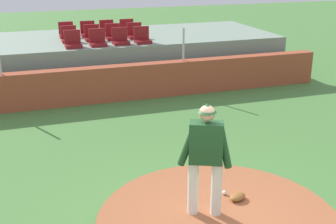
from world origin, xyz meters
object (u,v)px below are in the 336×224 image
Objects in this scene: stadium_chair_5 at (92,36)px; stadium_chair_7 at (135,33)px; stadium_chair_2 at (120,39)px; stadium_chair_4 at (69,37)px; stadium_chair_8 at (66,32)px; stadium_chair_10 at (107,30)px; stadium_chair_1 at (98,41)px; stadium_chair_0 at (73,42)px; baseball at (224,193)px; stadium_chair_11 at (127,29)px; pitcher at (206,152)px; stadium_chair_6 at (113,35)px; stadium_chair_3 at (142,38)px; stadium_chair_9 at (88,32)px; fielding_glove at (238,197)px.

stadium_chair_5 is 1.00× the size of stadium_chair_7.
stadium_chair_4 is (-1.45, 0.86, 0.00)m from stadium_chair_2.
stadium_chair_8 is 1.37m from stadium_chair_10.
stadium_chair_2 is at bearing -178.18° from stadium_chair_1.
stadium_chair_10 is (1.39, 1.83, 0.00)m from stadium_chair_0.
stadium_chair_11 reaches higher than baseball.
stadium_chair_0 is at bearing 90.12° from stadium_chair_4.
stadium_chair_10 is at bearing -127.17° from stadium_chair_0.
pitcher is 3.55× the size of stadium_chair_6.
stadium_chair_7 reaches higher than baseball.
stadium_chair_0 is 1.00× the size of stadium_chair_8.
stadium_chair_7 is at bearing 179.07° from stadium_chair_6.
baseball is 7.60m from stadium_chair_2.
stadium_chair_6 is (0.67, 0.92, 0.00)m from stadium_chair_1.
stadium_chair_3 and stadium_chair_8 have the same top height.
stadium_chair_1 is at bearing -179.04° from stadium_chair_0.
stadium_chair_9 is 0.66m from stadium_chair_10.
stadium_chair_7 is at bearing 106.78° from pitcher.
stadium_chair_3 is at bearing 139.76° from stadium_chair_8.
stadium_chair_2 and stadium_chair_9 have the same top height.
stadium_chair_2 and stadium_chair_7 have the same top height.
stadium_chair_2 is 2.29m from stadium_chair_8.
stadium_chair_3 is at bearing 63.04° from fielding_glove.
stadium_chair_9 is at bearing -89.64° from stadium_chair_1.
stadium_chair_3 is 1.00× the size of stadium_chair_7.
stadium_chair_9 is at bearing -67.96° from stadium_chair_2.
stadium_chair_8 is at bearing -51.47° from stadium_chair_2.
stadium_chair_3 is (0.55, 7.71, 1.26)m from fielding_glove.
stadium_chair_9 and stadium_chair_10 have the same top height.
stadium_chair_3 is at bearing 128.57° from stadium_chair_9.
stadium_chair_9 is 1.00× the size of stadium_chair_10.
stadium_chair_10 is at bearing -88.45° from stadium_chair_6.
stadium_chair_5 is 1.12m from stadium_chair_10.
stadium_chair_2 reaches higher than baseball.
baseball is 0.15× the size of stadium_chair_6.
stadium_chair_6 reaches higher than baseball.
stadium_chair_0 is at bearing 0.96° from stadium_chair_1.
pitcher is 3.55× the size of stadium_chair_7.
pitcher is 7.92m from stadium_chair_0.
stadium_chair_0 is 1.00× the size of stadium_chair_7.
pitcher is at bearing 87.23° from stadium_chair_10.
stadium_chair_10 is at bearing -67.40° from stadium_chair_3.
stadium_chair_9 is (-0.19, 9.66, 0.29)m from pitcher.
baseball is at bearing 98.29° from fielding_glove.
stadium_chair_0 is at bearing 41.22° from stadium_chair_11.
stadium_chair_9 is at bearing 177.65° from stadium_chair_8.
stadium_chair_2 is at bearing 128.53° from stadium_chair_8.
stadium_chair_7 is at bearing 156.81° from stadium_chair_8.
stadium_chair_6 is at bearing -178.77° from stadium_chair_4.
fielding_glove is 8.71m from stadium_chair_7.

